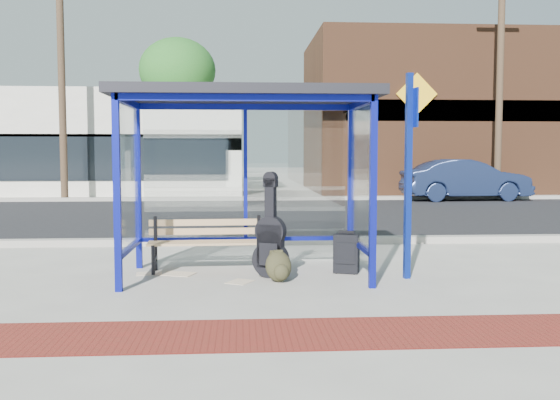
{
  "coord_description": "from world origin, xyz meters",
  "views": [
    {
      "loc": [
        -0.08,
        -8.05,
        1.62
      ],
      "look_at": [
        0.45,
        0.2,
        0.99
      ],
      "focal_mm": 40.0,
      "sensor_mm": 36.0,
      "label": 1
    }
  ],
  "objects": [
    {
      "name": "fire_hydrant",
      "position": [
        10.25,
        13.89,
        0.43
      ],
      "size": [
        0.36,
        0.23,
        0.79
      ],
      "rotation": [
        0.0,
        0.0,
        -0.34
      ],
      "color": "#AC180C",
      "rests_on": "ground"
    },
    {
      "name": "suitcase",
      "position": [
        1.35,
        0.19,
        0.27
      ],
      "size": [
        0.38,
        0.3,
        0.58
      ],
      "rotation": [
        0.0,
        0.0,
        -0.33
      ],
      "color": "black",
      "rests_on": "ground"
    },
    {
      "name": "guitar_bag",
      "position": [
        0.31,
        -0.05,
        0.47
      ],
      "size": [
        0.49,
        0.32,
        1.3
      ],
      "rotation": [
        0.0,
        0.0,
        -0.42
      ],
      "color": "black",
      "rests_on": "ground"
    },
    {
      "name": "newspaper_b",
      "position": [
        -0.08,
        -0.31,
        0.0
      ],
      "size": [
        0.4,
        0.42,
        0.01
      ],
      "primitive_type": "cube",
      "rotation": [
        0.0,
        0.0,
        -2.09
      ],
      "color": "white",
      "rests_on": "ground"
    },
    {
      "name": "utility_pole_west",
      "position": [
        -6.0,
        13.4,
        4.11
      ],
      "size": [
        1.6,
        0.24,
        8.0
      ],
      "color": "#4C3826",
      "rests_on": "ground"
    },
    {
      "name": "tree_mid",
      "position": [
        -3.0,
        22.0,
        5.45
      ],
      "size": [
        3.6,
        3.6,
        7.03
      ],
      "color": "#4C3826",
      "rests_on": "ground"
    },
    {
      "name": "tree_right",
      "position": [
        12.5,
        22.0,
        5.45
      ],
      "size": [
        3.6,
        3.6,
        7.03
      ],
      "color": "#4C3826",
      "rests_on": "ground"
    },
    {
      "name": "sign_post",
      "position": [
        2.08,
        -0.21,
        1.48
      ],
      "size": [
        0.12,
        0.33,
        2.63
      ],
      "rotation": [
        0.0,
        0.0,
        0.1
      ],
      "color": "navy",
      "rests_on": "ground"
    },
    {
      "name": "curb_near",
      "position": [
        0.0,
        2.9,
        0.06
      ],
      "size": [
        60.0,
        0.25,
        0.12
      ],
      "primitive_type": "cube",
      "color": "gray",
      "rests_on": "ground"
    },
    {
      "name": "backpack",
      "position": [
        0.4,
        -0.33,
        0.19
      ],
      "size": [
        0.38,
        0.36,
        0.4
      ],
      "rotation": [
        0.0,
        0.0,
        0.23
      ],
      "color": "#2A2917",
      "rests_on": "ground"
    },
    {
      "name": "storefront_white",
      "position": [
        -9.0,
        17.99,
        2.0
      ],
      "size": [
        18.0,
        6.04,
        4.0
      ],
      "color": "silver",
      "rests_on": "ground"
    },
    {
      "name": "curb_far",
      "position": [
        0.0,
        13.1,
        0.06
      ],
      "size": [
        60.0,
        0.25,
        0.12
      ],
      "primitive_type": "cube",
      "color": "gray",
      "rests_on": "ground"
    },
    {
      "name": "bench",
      "position": [
        -0.53,
        0.46,
        0.43
      ],
      "size": [
        1.61,
        0.44,
        0.76
      ],
      "rotation": [
        0.0,
        0.0,
        0.03
      ],
      "color": "black",
      "rests_on": "ground"
    },
    {
      "name": "storefront_brown",
      "position": [
        8.0,
        18.49,
        3.2
      ],
      "size": [
        10.0,
        7.08,
        6.4
      ],
      "color": "#59331E",
      "rests_on": "ground"
    },
    {
      "name": "utility_pole_east",
      "position": [
        9.0,
        13.4,
        4.11
      ],
      "size": [
        1.6,
        0.24,
        8.0
      ],
      "color": "#4C3826",
      "rests_on": "ground"
    },
    {
      "name": "newspaper_c",
      "position": [
        -0.9,
        0.25,
        0.0
      ],
      "size": [
        0.48,
        0.43,
        0.01
      ],
      "primitive_type": "cube",
      "rotation": [
        0.0,
        0.0,
        -0.34
      ],
      "color": "white",
      "rests_on": "ground"
    },
    {
      "name": "far_sidewalk",
      "position": [
        0.0,
        15.0,
        0.0
      ],
      "size": [
        60.0,
        4.0,
        0.01
      ],
      "primitive_type": "cube",
      "color": "#B2ADA0",
      "rests_on": "ground"
    },
    {
      "name": "street_asphalt",
      "position": [
        0.0,
        8.0,
        0.0
      ],
      "size": [
        60.0,
        10.0,
        0.0
      ],
      "primitive_type": "cube",
      "color": "black",
      "rests_on": "ground"
    },
    {
      "name": "parked_car",
      "position": [
        7.59,
        12.68,
        0.7
      ],
      "size": [
        4.31,
        1.7,
        1.4
      ],
      "primitive_type": "imported",
      "rotation": [
        0.0,
        0.0,
        1.62
      ],
      "color": "#182445",
      "rests_on": "ground"
    },
    {
      "name": "newspaper_a",
      "position": [
        -1.3,
        0.3,
        0.0
      ],
      "size": [
        0.37,
        0.31,
        0.01
      ],
      "primitive_type": "cube",
      "rotation": [
        0.0,
        0.0,
        0.13
      ],
      "color": "white",
      "rests_on": "ground"
    },
    {
      "name": "ground",
      "position": [
        0.0,
        0.0,
        0.0
      ],
      "size": [
        120.0,
        120.0,
        0.0
      ],
      "primitive_type": "plane",
      "color": "#B2ADA0",
      "rests_on": "ground"
    },
    {
      "name": "bus_shelter",
      "position": [
        0.0,
        0.07,
        2.07
      ],
      "size": [
        3.3,
        1.8,
        2.42
      ],
      "color": "#0C148E",
      "rests_on": "ground"
    },
    {
      "name": "brick_paver_strip",
      "position": [
        0.0,
        -2.6,
        0.01
      ],
      "size": [
        60.0,
        1.0,
        0.01
      ],
      "primitive_type": "cube",
      "color": "maroon",
      "rests_on": "ground"
    }
  ]
}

